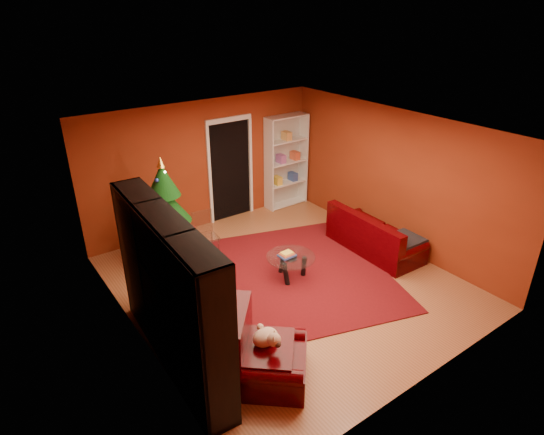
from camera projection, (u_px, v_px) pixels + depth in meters
floor at (286, 283)px, 7.70m from camera, size 5.00×5.50×0.05m
ceiling at (288, 129)px, 6.55m from camera, size 5.00×5.50×0.05m
wall_back at (203, 165)px, 9.15m from camera, size 5.00×0.05×2.60m
wall_left at (130, 261)px, 5.80m from camera, size 0.05×5.50×2.60m
wall_right at (395, 179)px, 8.45m from camera, size 0.05×5.50×2.60m
doorway at (231, 171)px, 9.54m from camera, size 1.06×0.60×2.16m
rug at (301, 273)px, 7.92m from camera, size 3.70×4.01×0.02m
media_unit at (170, 293)px, 5.59m from camera, size 0.54×2.76×2.10m
christmas_tree at (166, 213)px, 7.86m from camera, size 1.41×1.41×2.01m
gift_box_teal at (154, 261)px, 8.03m from camera, size 0.32×0.32×0.27m
gift_box_green at (196, 245)px, 8.59m from camera, size 0.26×0.26×0.24m
gift_box_red at (171, 250)px, 8.42m from camera, size 0.27×0.27×0.22m
white_bookshelf at (286, 162)px, 10.14m from camera, size 0.99×0.36×2.13m
armchair at (269, 353)px, 5.58m from camera, size 1.43×1.43×0.79m
dog at (265, 337)px, 5.55m from camera, size 0.49×0.50×0.26m
sofa at (376, 231)px, 8.49m from camera, size 0.89×1.87×0.79m
coffee_table at (291, 267)px, 7.70m from camera, size 0.86×0.86×0.52m
acrylic_chair at (207, 237)px, 8.31m from camera, size 0.43×0.47×0.77m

